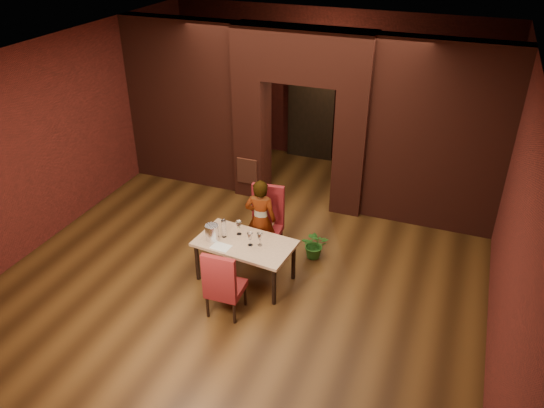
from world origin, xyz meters
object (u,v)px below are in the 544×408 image
Objects in this scene: wine_glass_a at (239,228)px; water_bottle at (224,228)px; chair_near at (226,281)px; wine_glass_b at (250,239)px; chair_far at (264,224)px; person_seated at (261,219)px; potted_plant at (315,244)px; wine_bucket at (212,232)px; dining_table at (245,261)px; wine_glass_c at (260,239)px.

wine_glass_a is 0.23m from water_bottle.
wine_glass_b is at bearing -97.07° from chair_near.
chair_far is at bearing 96.44° from wine_glass_b.
wine_glass_b is at bearing -8.26° from water_bottle.
water_bottle is (-0.33, -0.62, 0.13)m from person_seated.
water_bottle is at bearing -141.78° from potted_plant.
potted_plant is at bearing -168.38° from person_seated.
chair_far is 5.14× the size of wine_glass_a.
wine_bucket reaches higher than wine_glass_b.
dining_table is 6.91× the size of wine_glass_c.
dining_table is 1.04× the size of person_seated.
chair_far is 0.82m from water_bottle.
wine_bucket is at bearing -161.76° from dining_table.
water_bottle is (-0.18, -0.14, 0.04)m from wine_glass_a.
water_bottle is at bearing -178.05° from dining_table.
person_seated reaches higher than wine_bucket.
wine_glass_b is at bearing -89.36° from chair_far.
chair_near reaches higher than water_bottle.
dining_table is at bearing -97.38° from chair_far.
person_seated is at bearing 72.64° from wine_glass_a.
water_bottle is (-0.58, 0.01, 0.05)m from wine_glass_c.
wine_glass_a is at bearing -114.29° from chair_far.
chair_near is at bearing -81.18° from dining_table.
wine_glass_c is 0.85× the size of wine_bucket.
water_bottle reaches higher than wine_glass_b.
chair_near is at bearing -63.62° from water_bottle.
wine_glass_b is at bearing -37.74° from wine_glass_a.
wine_glass_b is 1.02× the size of wine_glass_c.
dining_table is 0.59m from water_bottle.
chair_far is 0.14m from person_seated.
wine_glass_c is at bearing 21.38° from wine_glass_b.
dining_table is 1.37× the size of chair_near.
potted_plant is (1.27, 1.03, -0.55)m from wine_bucket.
wine_glass_c is (0.25, -0.64, 0.09)m from person_seated.
water_bottle is (-0.39, 0.78, 0.30)m from chair_near.
person_seated is 6.47× the size of wine_glass_b.
dining_table is at bearing -178.36° from wine_glass_c.
wine_glass_b is (0.06, 0.71, 0.25)m from chair_near.
chair_near is 1.41m from person_seated.
wine_glass_c is at bearing -21.59° from wine_glass_a.
chair_far is at bearing 71.50° from wine_glass_a.
chair_near is 0.92m from water_bottle.
chair_far is at bearing 62.66° from water_bottle.
wine_glass_b is (0.09, -0.76, 0.20)m from chair_far.
wine_glass_b is (0.11, -0.04, 0.44)m from dining_table.
chair_near is 4.93× the size of wine_glass_b.
wine_glass_b is 0.45m from water_bottle.
person_seated is at bearing 96.80° from dining_table.
wine_glass_c is 0.58m from water_bottle.
wine_glass_c is at bearing -1.38° from water_bottle.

